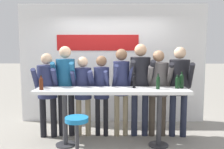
# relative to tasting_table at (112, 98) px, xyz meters

# --- Properties ---
(ground_plane) EXTENTS (40.00, 40.00, 0.00)m
(ground_plane) POSITION_rel_tasting_table_xyz_m (0.00, 0.00, -0.89)
(ground_plane) COLOR gray
(back_wall) EXTENTS (4.34, 0.12, 2.76)m
(back_wall) POSITION_rel_tasting_table_xyz_m (-0.00, 1.49, 0.50)
(back_wall) COLOR white
(back_wall) RESTS_ON ground_plane
(tasting_table) EXTENTS (2.74, 0.53, 1.05)m
(tasting_table) POSITION_rel_tasting_table_xyz_m (0.00, 0.00, 0.00)
(tasting_table) COLOR white
(tasting_table) RESTS_ON ground_plane
(bar_stool) EXTENTS (0.38, 0.38, 0.72)m
(bar_stool) POSITION_rel_tasting_table_xyz_m (-0.54, -0.64, -0.41)
(bar_stool) COLOR #333338
(bar_stool) RESTS_ON ground_plane
(person_far_left) EXTENTS (0.47, 0.55, 1.67)m
(person_far_left) POSITION_rel_tasting_table_xyz_m (-1.27, 0.42, 0.14)
(person_far_left) COLOR black
(person_far_left) RESTS_ON ground_plane
(person_left) EXTENTS (0.44, 0.56, 1.80)m
(person_left) POSITION_rel_tasting_table_xyz_m (-0.92, 0.50, 0.23)
(person_left) COLOR black
(person_left) RESTS_ON ground_plane
(person_center_left) EXTENTS (0.41, 0.50, 1.60)m
(person_center_left) POSITION_rel_tasting_table_xyz_m (-0.58, 0.50, 0.10)
(person_center_left) COLOR gray
(person_center_left) RESTS_ON ground_plane
(person_center) EXTENTS (0.42, 0.53, 1.62)m
(person_center) POSITION_rel_tasting_table_xyz_m (-0.21, 0.49, 0.13)
(person_center) COLOR black
(person_center) RESTS_ON ground_plane
(person_center_right) EXTENTS (0.44, 0.56, 1.75)m
(person_center_right) POSITION_rel_tasting_table_xyz_m (0.18, 0.50, 0.21)
(person_center_right) COLOR gray
(person_center_right) RESTS_ON ground_plane
(person_right) EXTENTS (0.48, 0.59, 1.85)m
(person_right) POSITION_rel_tasting_table_xyz_m (0.55, 0.50, 0.26)
(person_right) COLOR #23283D
(person_right) RESTS_ON ground_plane
(person_far_right) EXTENTS (0.47, 0.56, 1.72)m
(person_far_right) POSITION_rel_tasting_table_xyz_m (0.91, 0.51, 0.17)
(person_far_right) COLOR #473D33
(person_far_right) RESTS_ON ground_plane
(person_rightmost) EXTENTS (0.51, 0.61, 1.79)m
(person_rightmost) POSITION_rel_tasting_table_xyz_m (1.31, 0.47, 0.22)
(person_rightmost) COLOR #23283D
(person_rightmost) RESTS_ON ground_plane
(wine_bottle_0) EXTENTS (0.07, 0.07, 0.26)m
(wine_bottle_0) POSITION_rel_tasting_table_xyz_m (-1.23, -0.10, 0.28)
(wine_bottle_0) COLOR #4C1E0F
(wine_bottle_0) RESTS_ON tasting_table
(wine_bottle_1) EXTENTS (0.08, 0.08, 0.31)m
(wine_bottle_1) POSITION_rel_tasting_table_xyz_m (1.26, 0.11, 0.30)
(wine_bottle_1) COLOR black
(wine_bottle_1) RESTS_ON tasting_table
(wine_bottle_2) EXTENTS (0.07, 0.07, 0.26)m
(wine_bottle_2) POSITION_rel_tasting_table_xyz_m (1.17, 0.06, 0.28)
(wine_bottle_2) COLOR black
(wine_bottle_2) RESTS_ON tasting_table
(wine_bottle_3) EXTENTS (0.07, 0.07, 0.28)m
(wine_bottle_3) POSITION_rel_tasting_table_xyz_m (0.82, -0.01, 0.29)
(wine_bottle_3) COLOR black
(wine_bottle_3) RESTS_ON tasting_table
(wine_bottle_4) EXTENTS (0.06, 0.06, 0.27)m
(wine_bottle_4) POSITION_rel_tasting_table_xyz_m (0.40, 0.13, 0.28)
(wine_bottle_4) COLOR black
(wine_bottle_4) RESTS_ON tasting_table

